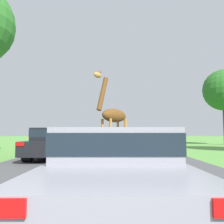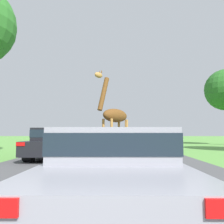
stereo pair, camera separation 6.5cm
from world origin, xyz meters
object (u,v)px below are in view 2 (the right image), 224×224
car_lead_maroon (113,163)px  car_far_ahead (55,142)px  car_queue_left (129,139)px  giraffe_near_road (114,115)px  car_queue_right (83,137)px

car_lead_maroon → car_far_ahead: (-2.69, 6.85, 0.06)m
car_lead_maroon → car_queue_left: (1.13, 13.77, 0.01)m
giraffe_near_road → car_lead_maroon: size_ratio=0.94×
car_lead_maroon → car_queue_left: 13.82m
giraffe_near_road → car_queue_right: size_ratio=0.98×
car_lead_maroon → car_queue_right: 20.35m
car_lead_maroon → car_queue_left: bearing=85.3°
car_lead_maroon → car_far_ahead: size_ratio=1.17×
giraffe_near_road → car_lead_maroon: (-0.01, -9.53, -1.49)m
giraffe_near_road → car_queue_right: (-3.16, 10.58, -1.42)m
giraffe_near_road → car_far_ahead: 4.07m
car_far_ahead → car_queue_left: bearing=61.1°
car_queue_right → giraffe_near_road: bearing=-73.4°
car_queue_right → car_far_ahead: bearing=-88.0°
giraffe_near_road → car_lead_maroon: 9.65m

